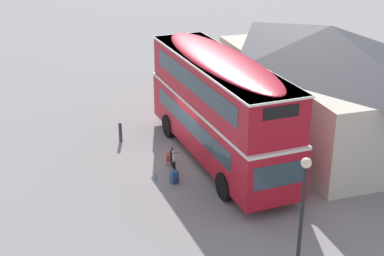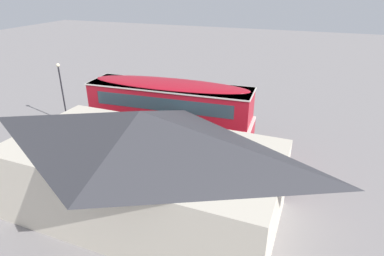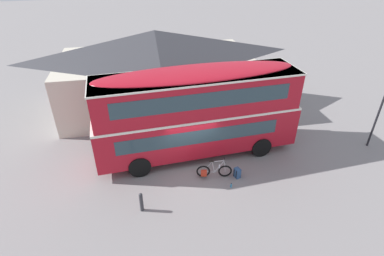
{
  "view_description": "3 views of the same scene",
  "coord_description": "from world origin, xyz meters",
  "px_view_note": "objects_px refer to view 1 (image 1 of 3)",
  "views": [
    {
      "loc": [
        21.24,
        -7.32,
        10.97
      ],
      "look_at": [
        0.81,
        -0.16,
        1.8
      ],
      "focal_mm": 52.33,
      "sensor_mm": 36.0,
      "label": 1
    },
    {
      "loc": [
        -7.3,
        18.57,
        10.38
      ],
      "look_at": [
        -0.65,
        0.39,
        1.54
      ],
      "focal_mm": 30.45,
      "sensor_mm": 36.0,
      "label": 2
    },
    {
      "loc": [
        -2.72,
        -12.09,
        9.85
      ],
      "look_at": [
        0.18,
        0.69,
        1.88
      ],
      "focal_mm": 28.33,
      "sensor_mm": 36.0,
      "label": 3
    }
  ],
  "objects_px": {
    "backpack_on_ground": "(174,177)",
    "water_bottle_blue_sports": "(156,177)",
    "touring_bicycle": "(172,162)",
    "kerb_bollard": "(120,132)",
    "street_lamp": "(301,220)",
    "double_decker_bus": "(219,104)"
  },
  "relations": [
    {
      "from": "double_decker_bus",
      "to": "street_lamp",
      "type": "relative_size",
      "value": 2.21
    },
    {
      "from": "double_decker_bus",
      "to": "water_bottle_blue_sports",
      "type": "relative_size",
      "value": 43.28
    },
    {
      "from": "water_bottle_blue_sports",
      "to": "kerb_bollard",
      "type": "distance_m",
      "value": 4.27
    },
    {
      "from": "street_lamp",
      "to": "kerb_bollard",
      "type": "xyz_separation_m",
      "value": [
        -12.97,
        -2.12,
        -2.44
      ]
    },
    {
      "from": "water_bottle_blue_sports",
      "to": "touring_bicycle",
      "type": "bearing_deg",
      "value": 124.65
    },
    {
      "from": "backpack_on_ground",
      "to": "street_lamp",
      "type": "height_order",
      "value": "street_lamp"
    },
    {
      "from": "backpack_on_ground",
      "to": "kerb_bollard",
      "type": "xyz_separation_m",
      "value": [
        -4.75,
        -1.16,
        0.2
      ]
    },
    {
      "from": "backpack_on_ground",
      "to": "street_lamp",
      "type": "relative_size",
      "value": 0.12
    },
    {
      "from": "water_bottle_blue_sports",
      "to": "kerb_bollard",
      "type": "height_order",
      "value": "kerb_bollard"
    },
    {
      "from": "street_lamp",
      "to": "backpack_on_ground",
      "type": "bearing_deg",
      "value": -173.37
    },
    {
      "from": "backpack_on_ground",
      "to": "water_bottle_blue_sports",
      "type": "distance_m",
      "value": 0.85
    },
    {
      "from": "double_decker_bus",
      "to": "street_lamp",
      "type": "height_order",
      "value": "double_decker_bus"
    },
    {
      "from": "touring_bicycle",
      "to": "backpack_on_ground",
      "type": "xyz_separation_m",
      "value": [
        1.16,
        -0.27,
        -0.08
      ]
    },
    {
      "from": "double_decker_bus",
      "to": "backpack_on_ground",
      "type": "height_order",
      "value": "double_decker_bus"
    },
    {
      "from": "touring_bicycle",
      "to": "backpack_on_ground",
      "type": "relative_size",
      "value": 3.03
    },
    {
      "from": "touring_bicycle",
      "to": "backpack_on_ground",
      "type": "height_order",
      "value": "touring_bicycle"
    },
    {
      "from": "touring_bicycle",
      "to": "water_bottle_blue_sports",
      "type": "xyz_separation_m",
      "value": [
        0.63,
        -0.92,
        -0.26
      ]
    },
    {
      "from": "double_decker_bus",
      "to": "kerb_bollard",
      "type": "height_order",
      "value": "double_decker_bus"
    },
    {
      "from": "water_bottle_blue_sports",
      "to": "kerb_bollard",
      "type": "bearing_deg",
      "value": -172.96
    },
    {
      "from": "water_bottle_blue_sports",
      "to": "backpack_on_ground",
      "type": "bearing_deg",
      "value": 50.5
    },
    {
      "from": "double_decker_bus",
      "to": "water_bottle_blue_sports",
      "type": "distance_m",
      "value": 4.13
    },
    {
      "from": "backpack_on_ground",
      "to": "kerb_bollard",
      "type": "height_order",
      "value": "kerb_bollard"
    }
  ]
}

